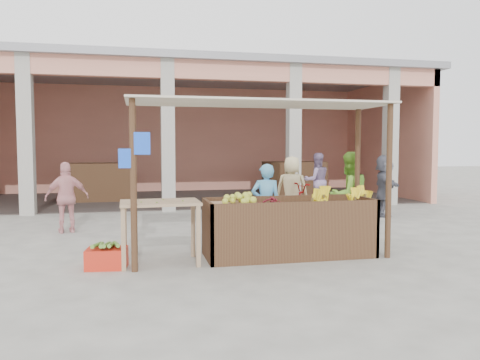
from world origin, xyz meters
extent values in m
plane|color=slate|center=(0.00, 0.00, 0.00)|extent=(60.00, 60.00, 0.00)
cube|color=tan|center=(0.00, 11.40, 2.00)|extent=(14.00, 0.20, 4.00)
cube|color=tan|center=(6.90, 8.50, 2.00)|extent=(0.20, 6.00, 4.00)
cube|color=tan|center=(0.00, 5.65, 3.75)|extent=(14.00, 0.30, 0.50)
cube|color=gray|center=(0.00, 8.50, 4.10)|extent=(14.40, 6.40, 0.20)
cube|color=#A9A49A|center=(-4.50, 5.65, 2.00)|extent=(0.35, 0.35, 4.00)
cube|color=#A9A49A|center=(-1.00, 5.65, 2.00)|extent=(0.35, 0.35, 4.00)
cube|color=#A9A49A|center=(2.50, 5.65, 2.00)|extent=(0.35, 0.35, 4.00)
cube|color=#A9A49A|center=(5.50, 5.65, 2.00)|extent=(0.35, 0.35, 4.00)
cube|color=#4D351F|center=(-3.00, 8.50, 0.60)|extent=(2.00, 1.20, 1.20)
cube|color=#4D351F|center=(3.50, 8.50, 0.60)|extent=(2.00, 1.20, 1.20)
cube|color=#4D351F|center=(0.50, 0.00, 0.40)|extent=(2.60, 0.95, 0.80)
cylinder|color=#4D351F|center=(-1.85, -0.45, 1.18)|extent=(0.09, 0.09, 2.35)
cylinder|color=#4D351F|center=(1.95, -0.45, 1.18)|extent=(0.09, 0.09, 2.35)
cylinder|color=#4D351F|center=(-1.85, 0.60, 1.18)|extent=(0.09, 0.09, 2.35)
cylinder|color=#4D351F|center=(1.95, 0.60, 1.18)|extent=(0.09, 0.09, 2.35)
cube|color=beige|center=(0.05, 0.08, 2.37)|extent=(4.00, 1.35, 0.03)
cube|color=blue|center=(-1.73, -0.45, 1.75)|extent=(0.22, 0.08, 0.30)
cube|color=blue|center=(-1.95, -0.45, 1.55)|extent=(0.18, 0.07, 0.26)
cube|color=#9F7352|center=(-0.37, -0.05, 0.83)|extent=(0.67, 0.58, 0.06)
ellipsoid|color=#D0D23D|center=(-0.37, -0.05, 0.92)|extent=(0.57, 0.50, 0.13)
ellipsoid|color=maroon|center=(0.22, -0.03, 0.87)|extent=(0.43, 0.35, 0.14)
cube|color=tan|center=(-1.48, -0.06, 0.90)|extent=(1.15, 0.78, 0.04)
cube|color=tan|center=(-2.00, -0.39, 0.44)|extent=(0.06, 0.06, 0.88)
cube|color=tan|center=(-0.96, -0.39, 0.44)|extent=(0.06, 0.06, 0.88)
cube|color=tan|center=(-2.00, 0.27, 0.44)|extent=(0.06, 0.06, 0.88)
cube|color=tan|center=(-0.96, 0.27, 0.44)|extent=(0.06, 0.06, 0.88)
cube|color=red|center=(-2.23, -0.18, 0.14)|extent=(0.59, 0.46, 0.28)
ellipsoid|color=maroon|center=(2.35, 5.11, 0.31)|extent=(0.46, 0.46, 0.62)
ellipsoid|color=maroon|center=(2.71, 5.16, 0.31)|extent=(0.46, 0.46, 0.62)
imported|color=#53A3D1|center=(0.39, 0.92, 0.75)|extent=(0.64, 0.52, 1.51)
imported|color=#70B12F|center=(1.97, 0.95, 0.85)|extent=(0.89, 0.62, 1.71)
imported|color=maroon|center=(1.24, 2.60, 0.48)|extent=(1.09, 1.94, 0.96)
imported|color=pink|center=(-3.17, 2.84, 0.75)|extent=(0.97, 0.66, 1.50)
imported|color=tan|center=(1.61, 3.13, 0.83)|extent=(0.95, 0.83, 1.66)
imported|color=#535460|center=(4.12, 3.51, 0.80)|extent=(1.07, 1.59, 1.60)
imported|color=slate|center=(3.10, 5.37, 0.84)|extent=(0.82, 0.48, 1.69)
camera|label=1|loc=(-1.79, -6.90, 1.70)|focal=35.00mm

